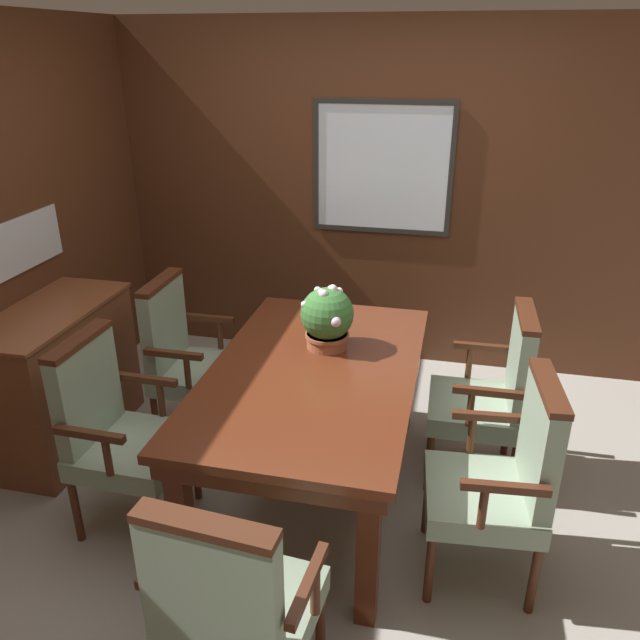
# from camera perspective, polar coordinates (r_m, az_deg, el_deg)

# --- Properties ---
(ground_plane) EXTENTS (14.00, 14.00, 0.00)m
(ground_plane) POSITION_cam_1_polar(r_m,az_deg,el_deg) (3.50, -0.87, -16.42)
(ground_plane) COLOR #A39E93
(wall_back) EXTENTS (7.20, 0.08, 2.45)m
(wall_back) POSITION_cam_1_polar(r_m,az_deg,el_deg) (4.60, 4.61, 10.87)
(wall_back) COLOR #4C2816
(wall_back) RESTS_ON ground_plane
(dining_table) EXTENTS (1.03, 1.73, 0.77)m
(dining_table) POSITION_cam_1_polar(r_m,az_deg,el_deg) (3.19, -0.60, -5.97)
(dining_table) COLOR #562614
(dining_table) RESTS_ON ground_plane
(chair_right_near) EXTENTS (0.54, 0.58, 1.01)m
(chair_right_near) POSITION_cam_1_polar(r_m,az_deg,el_deg) (2.91, 16.46, -13.53)
(chair_right_near) COLOR #472314
(chair_right_near) RESTS_ON ground_plane
(chair_left_near) EXTENTS (0.51, 0.55, 1.01)m
(chair_left_near) POSITION_cam_1_polar(r_m,az_deg,el_deg) (3.26, -18.23, -9.33)
(chair_left_near) COLOR #472314
(chair_left_near) RESTS_ON ground_plane
(chair_left_far) EXTENTS (0.50, 0.55, 1.01)m
(chair_left_far) POSITION_cam_1_polar(r_m,az_deg,el_deg) (3.86, -12.10, -3.14)
(chair_left_far) COLOR #472314
(chair_left_far) RESTS_ON ground_plane
(chair_head_near) EXTENTS (0.57, 0.54, 1.01)m
(chair_head_near) POSITION_cam_1_polar(r_m,az_deg,el_deg) (2.32, -8.06, -24.48)
(chair_head_near) COLOR #472314
(chair_head_near) RESTS_ON ground_plane
(chair_right_far) EXTENTS (0.51, 0.55, 1.01)m
(chair_right_far) POSITION_cam_1_polar(r_m,az_deg,el_deg) (3.52, 15.42, -6.29)
(chair_right_far) COLOR #472314
(chair_right_far) RESTS_ON ground_plane
(potted_plant) EXTENTS (0.28, 0.28, 0.35)m
(potted_plant) POSITION_cam_1_polar(r_m,az_deg,el_deg) (3.29, 0.67, 0.21)
(potted_plant) COLOR #9E5638
(potted_plant) RESTS_ON dining_table
(sideboard_cabinet) EXTENTS (0.50, 1.04, 0.88)m
(sideboard_cabinet) POSITION_cam_1_polar(r_m,az_deg,el_deg) (4.04, -22.71, -4.91)
(sideboard_cabinet) COLOR brown
(sideboard_cabinet) RESTS_ON ground_plane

